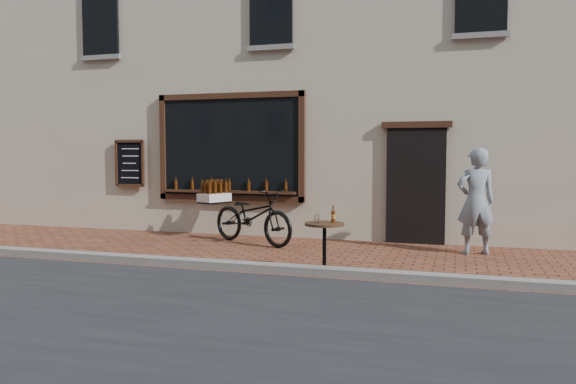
% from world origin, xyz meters
% --- Properties ---
extents(ground, '(90.00, 90.00, 0.00)m').
position_xyz_m(ground, '(0.00, 0.00, 0.00)').
color(ground, brown).
rests_on(ground, ground).
extents(kerb, '(90.00, 0.25, 0.12)m').
position_xyz_m(kerb, '(0.00, 0.20, 0.06)').
color(kerb, slate).
rests_on(kerb, ground).
extents(shop_building, '(28.00, 6.20, 10.00)m').
position_xyz_m(shop_building, '(0.00, 6.50, 5.00)').
color(shop_building, '#BBB193').
rests_on(shop_building, ground).
extents(cargo_bicycle, '(2.38, 1.56, 1.13)m').
position_xyz_m(cargo_bicycle, '(-1.09, 2.53, 0.54)').
color(cargo_bicycle, black).
rests_on(cargo_bicycle, ground).
extents(bistro_table, '(0.57, 0.57, 0.98)m').
position_xyz_m(bistro_table, '(0.87, 0.35, 0.52)').
color(bistro_table, black).
rests_on(bistro_table, ground).
extents(pedestrian, '(0.77, 0.63, 1.82)m').
position_xyz_m(pedestrian, '(2.97, 2.61, 0.91)').
color(pedestrian, gray).
rests_on(pedestrian, ground).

